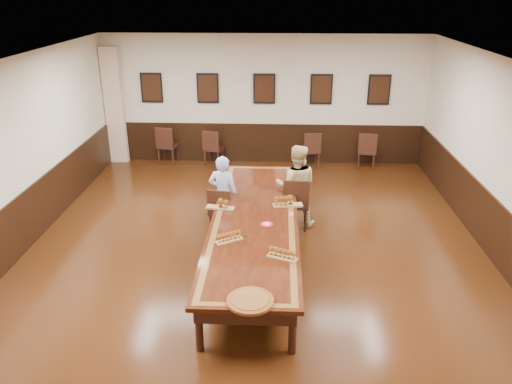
{
  "coord_description": "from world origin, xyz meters",
  "views": [
    {
      "loc": [
        0.36,
        -7.34,
        4.29
      ],
      "look_at": [
        0.0,
        0.5,
        1.0
      ],
      "focal_mm": 35.0,
      "sensor_mm": 36.0,
      "label": 1
    }
  ],
  "objects_px": {
    "spare_chair_d": "(367,150)",
    "conference_table": "(255,225)",
    "person_woman": "(296,186)",
    "spare_chair_a": "(168,145)",
    "spare_chair_c": "(310,149)",
    "carved_platter": "(250,301)",
    "person_man": "(223,194)",
    "spare_chair_b": "(214,147)",
    "chair_woman": "(296,202)",
    "chair_man": "(222,210)"
  },
  "relations": [
    {
      "from": "person_man",
      "to": "chair_woman",
      "type": "bearing_deg",
      "value": -162.52
    },
    {
      "from": "carved_platter",
      "to": "person_man",
      "type": "bearing_deg",
      "value": 101.57
    },
    {
      "from": "spare_chair_b",
      "to": "spare_chair_c",
      "type": "height_order",
      "value": "same"
    },
    {
      "from": "chair_woman",
      "to": "spare_chair_d",
      "type": "distance_m",
      "value": 3.84
    },
    {
      "from": "spare_chair_b",
      "to": "spare_chair_d",
      "type": "bearing_deg",
      "value": -167.42
    },
    {
      "from": "spare_chair_c",
      "to": "person_woman",
      "type": "xyz_separation_m",
      "value": [
        -0.46,
        -3.28,
        0.33
      ]
    },
    {
      "from": "chair_woman",
      "to": "carved_platter",
      "type": "bearing_deg",
      "value": 81.51
    },
    {
      "from": "person_man",
      "to": "person_woman",
      "type": "height_order",
      "value": "person_woman"
    },
    {
      "from": "chair_woman",
      "to": "conference_table",
      "type": "bearing_deg",
      "value": 61.68
    },
    {
      "from": "chair_woman",
      "to": "person_woman",
      "type": "xyz_separation_m",
      "value": [
        0.0,
        0.11,
        0.29
      ]
    },
    {
      "from": "chair_man",
      "to": "spare_chair_c",
      "type": "xyz_separation_m",
      "value": [
        1.82,
        3.68,
        0.0
      ]
    },
    {
      "from": "spare_chair_b",
      "to": "person_man",
      "type": "relative_size",
      "value": 0.63
    },
    {
      "from": "chair_woman",
      "to": "person_woman",
      "type": "distance_m",
      "value": 0.31
    },
    {
      "from": "chair_woman",
      "to": "person_man",
      "type": "distance_m",
      "value": 1.37
    },
    {
      "from": "spare_chair_d",
      "to": "carved_platter",
      "type": "height_order",
      "value": "spare_chair_d"
    },
    {
      "from": "spare_chair_b",
      "to": "person_man",
      "type": "xyz_separation_m",
      "value": [
        0.64,
        -3.65,
        0.27
      ]
    },
    {
      "from": "spare_chair_a",
      "to": "person_woman",
      "type": "relative_size",
      "value": 0.62
    },
    {
      "from": "spare_chair_d",
      "to": "carved_platter",
      "type": "bearing_deg",
      "value": 79.65
    },
    {
      "from": "person_man",
      "to": "person_woman",
      "type": "bearing_deg",
      "value": -158.1
    },
    {
      "from": "spare_chair_c",
      "to": "spare_chair_d",
      "type": "height_order",
      "value": "spare_chair_d"
    },
    {
      "from": "spare_chair_c",
      "to": "spare_chair_d",
      "type": "xyz_separation_m",
      "value": [
        1.4,
        -0.03,
        0.01
      ]
    },
    {
      "from": "spare_chair_b",
      "to": "carved_platter",
      "type": "distance_m",
      "value": 7.14
    },
    {
      "from": "chair_man",
      "to": "chair_woman",
      "type": "height_order",
      "value": "chair_woman"
    },
    {
      "from": "chair_man",
      "to": "carved_platter",
      "type": "xyz_separation_m",
      "value": [
        0.7,
        -3.26,
        0.31
      ]
    },
    {
      "from": "chair_man",
      "to": "person_woman",
      "type": "xyz_separation_m",
      "value": [
        1.36,
        0.4,
        0.34
      ]
    },
    {
      "from": "chair_woman",
      "to": "spare_chair_d",
      "type": "bearing_deg",
      "value": -117.09
    },
    {
      "from": "chair_woman",
      "to": "spare_chair_b",
      "type": "height_order",
      "value": "chair_woman"
    },
    {
      "from": "chair_woman",
      "to": "spare_chair_d",
      "type": "xyz_separation_m",
      "value": [
        1.86,
        3.36,
        -0.03
      ]
    },
    {
      "from": "chair_woman",
      "to": "spare_chair_b",
      "type": "xyz_separation_m",
      "value": [
        -1.98,
        3.45,
        -0.05
      ]
    },
    {
      "from": "person_woman",
      "to": "carved_platter",
      "type": "height_order",
      "value": "person_woman"
    },
    {
      "from": "spare_chair_b",
      "to": "conference_table",
      "type": "relative_size",
      "value": 0.18
    },
    {
      "from": "conference_table",
      "to": "person_woman",
      "type": "bearing_deg",
      "value": 61.72
    },
    {
      "from": "spare_chair_b",
      "to": "person_woman",
      "type": "bearing_deg",
      "value": 134.61
    },
    {
      "from": "chair_man",
      "to": "chair_woman",
      "type": "xyz_separation_m",
      "value": [
        1.36,
        0.29,
        0.05
      ]
    },
    {
      "from": "chair_man",
      "to": "spare_chair_a",
      "type": "distance_m",
      "value": 4.23
    },
    {
      "from": "spare_chair_d",
      "to": "carved_platter",
      "type": "xyz_separation_m",
      "value": [
        -2.51,
        -6.92,
        0.3
      ]
    },
    {
      "from": "spare_chair_b",
      "to": "spare_chair_d",
      "type": "relative_size",
      "value": 0.98
    },
    {
      "from": "chair_woman",
      "to": "person_man",
      "type": "relative_size",
      "value": 0.7
    },
    {
      "from": "chair_woman",
      "to": "person_man",
      "type": "xyz_separation_m",
      "value": [
        -1.34,
        -0.2,
        0.22
      ]
    },
    {
      "from": "spare_chair_b",
      "to": "person_man",
      "type": "height_order",
      "value": "person_man"
    },
    {
      "from": "spare_chair_a",
      "to": "spare_chair_b",
      "type": "distance_m",
      "value": 1.19
    },
    {
      "from": "spare_chair_a",
      "to": "spare_chair_c",
      "type": "distance_m",
      "value": 3.63
    },
    {
      "from": "person_man",
      "to": "conference_table",
      "type": "relative_size",
      "value": 0.29
    },
    {
      "from": "spare_chair_c",
      "to": "person_woman",
      "type": "relative_size",
      "value": 0.58
    },
    {
      "from": "spare_chair_d",
      "to": "conference_table",
      "type": "distance_m",
      "value": 5.26
    },
    {
      "from": "person_woman",
      "to": "spare_chair_a",
      "type": "bearing_deg",
      "value": -45.34
    },
    {
      "from": "person_woman",
      "to": "carved_platter",
      "type": "distance_m",
      "value": 3.72
    },
    {
      "from": "spare_chair_c",
      "to": "person_woman",
      "type": "bearing_deg",
      "value": 72.39
    },
    {
      "from": "spare_chair_a",
      "to": "spare_chair_d",
      "type": "distance_m",
      "value": 5.03
    },
    {
      "from": "chair_man",
      "to": "carved_platter",
      "type": "height_order",
      "value": "chair_man"
    }
  ]
}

